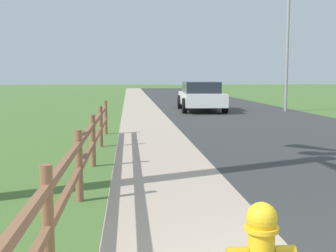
# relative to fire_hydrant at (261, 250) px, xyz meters

# --- Properties ---
(ground_plane) EXTENTS (120.00, 120.00, 0.00)m
(ground_plane) POSITION_rel_fire_hydrant_xyz_m (0.64, 24.45, -0.42)
(ground_plane) COLOR #4B7133
(road_asphalt) EXTENTS (7.00, 66.00, 0.01)m
(road_asphalt) POSITION_rel_fire_hydrant_xyz_m (4.14, 26.45, -0.42)
(road_asphalt) COLOR #363636
(road_asphalt) RESTS_ON ground
(curb_concrete) EXTENTS (6.00, 66.00, 0.01)m
(curb_concrete) POSITION_rel_fire_hydrant_xyz_m (-2.36, 26.45, -0.42)
(curb_concrete) COLOR #B6A18D
(curb_concrete) RESTS_ON ground
(grass_verge) EXTENTS (5.00, 66.00, 0.00)m
(grass_verge) POSITION_rel_fire_hydrant_xyz_m (-3.86, 26.45, -0.41)
(grass_verge) COLOR #4B7133
(grass_verge) RESTS_ON ground
(fire_hydrant) EXTENTS (0.55, 0.46, 0.81)m
(fire_hydrant) POSITION_rel_fire_hydrant_xyz_m (0.00, 0.00, 0.00)
(fire_hydrant) COLOR yellow
(fire_hydrant) RESTS_ON ground
(rail_fence) EXTENTS (0.11, 12.17, 1.04)m
(rail_fence) POSITION_rel_fire_hydrant_xyz_m (-1.75, 4.13, 0.18)
(rail_fence) COLOR brown
(rail_fence) RESTS_ON ground
(parked_suv_white) EXTENTS (2.31, 4.90, 1.48)m
(parked_suv_white) POSITION_rel_fire_hydrant_xyz_m (2.66, 18.84, 0.35)
(parked_suv_white) COLOR white
(parked_suv_white) RESTS_ON ground
(street_lamp) EXTENTS (1.17, 0.20, 5.81)m
(street_lamp) POSITION_rel_fire_hydrant_xyz_m (6.96, 18.01, 3.07)
(street_lamp) COLOR gray
(street_lamp) RESTS_ON ground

